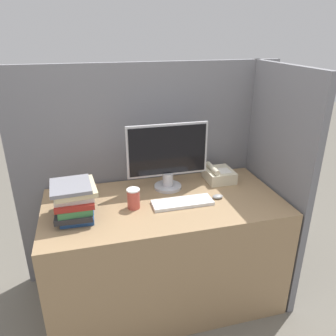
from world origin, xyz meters
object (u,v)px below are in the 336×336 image
monitor (168,157)px  book_stack (75,200)px  desk_telephone (219,175)px  coffee_cup (133,199)px  keyboard (182,203)px  mouse (218,197)px

monitor → book_stack: monitor is taller
desk_telephone → coffee_cup: bearing=-159.8°
keyboard → coffee_cup: 0.30m
monitor → desk_telephone: monitor is taller
monitor → mouse: size_ratio=7.83×
mouse → coffee_cup: coffee_cup is taller
monitor → coffee_cup: bearing=-141.5°
coffee_cup → desk_telephone: bearing=20.2°
keyboard → mouse: (0.24, 0.01, 0.00)m
keyboard → book_stack: (-0.63, 0.02, 0.10)m
coffee_cup → book_stack: 0.34m
desk_telephone → mouse: bearing=-113.8°
keyboard → book_stack: 0.63m
coffee_cup → desk_telephone: 0.69m
monitor → coffee_cup: 0.37m
monitor → mouse: monitor is taller
mouse → desk_telephone: size_ratio=0.33×
monitor → desk_telephone: size_ratio=2.58×
coffee_cup → book_stack: book_stack is taller
coffee_cup → book_stack: (-0.33, -0.01, 0.04)m
keyboard → desk_telephone: 0.44m
keyboard → monitor: bearing=97.2°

